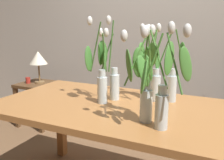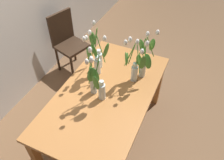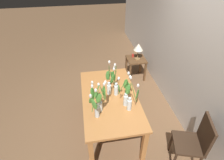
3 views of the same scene
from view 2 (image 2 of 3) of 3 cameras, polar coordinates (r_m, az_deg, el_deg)
The scene contains 9 objects.
ground_plane at distance 2.87m, azimuth -1.30°, elevation -13.25°, with size 18.00×18.00×0.00m, color brown.
dining_table at distance 2.35m, azimuth -1.55°, elevation -4.67°, with size 1.60×0.90×0.74m.
tulip_vase_0 at distance 2.34m, azimuth -4.06°, elevation 5.12°, with size 0.20×0.22×0.53m.
tulip_vase_1 at distance 2.09m, azimuth -3.33°, elevation -1.48°, with size 0.16×0.15×0.58m.
tulip_vase_2 at distance 2.46m, azimuth -3.76°, elevation 6.61°, with size 0.22×0.19×0.53m.
tulip_vase_3 at distance 2.33m, azimuth 8.13°, elevation 4.53°, with size 0.30×0.19×0.53m.
tulip_vase_4 at distance 2.26m, azimuth 5.73°, elevation 4.11°, with size 0.26×0.24×0.54m.
tulip_vase_5 at distance 2.14m, azimuth -4.82°, elevation -0.17°, with size 0.15×0.14×0.58m.
dining_chair at distance 3.44m, azimuth -11.25°, elevation 9.88°, with size 0.50×0.50×0.93m.
Camera 2 is at (-1.38, -0.70, 2.41)m, focal length 36.15 mm.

